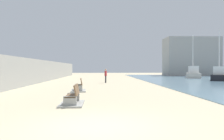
{
  "coord_description": "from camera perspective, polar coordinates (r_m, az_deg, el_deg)",
  "views": [
    {
      "loc": [
        0.22,
        -7.0,
        1.78
      ],
      "look_at": [
        1.13,
        14.34,
        1.59
      ],
      "focal_mm": 37.12,
      "sensor_mm": 36.0,
      "label": 1
    }
  ],
  "objects": [
    {
      "name": "ground_plane",
      "position": [
        25.07,
        -2.94,
        -3.57
      ],
      "size": [
        120.0,
        120.0,
        0.0
      ],
      "primitive_type": "plane",
      "color": "#C6B793"
    },
    {
      "name": "seawall",
      "position": [
        26.17,
        -19.59,
        -0.4
      ],
      "size": [
        0.8,
        64.0,
        2.76
      ],
      "primitive_type": "cube",
      "color": "#9E9E99",
      "rests_on": "ground"
    },
    {
      "name": "bench_near",
      "position": [
        11.46,
        -9.71,
        -7.25
      ],
      "size": [
        1.13,
        2.12,
        0.98
      ],
      "color": "#9E9E99",
      "rests_on": "ground"
    },
    {
      "name": "bench_far",
      "position": [
        17.99,
        -8.19,
        -4.43
      ],
      "size": [
        1.27,
        2.19,
        0.98
      ],
      "color": "#9E9E99",
      "rests_on": "ground"
    },
    {
      "name": "person_walking",
      "position": [
        27.64,
        -1.57,
        -1.16
      ],
      "size": [
        0.28,
        0.5,
        1.68
      ],
      "color": "#333338",
      "rests_on": "ground"
    },
    {
      "name": "boat_far_right",
      "position": [
        43.51,
        19.35,
        -0.8
      ],
      "size": [
        4.06,
        6.63,
        7.66
      ],
      "color": "beige",
      "rests_on": "water_bay"
    },
    {
      "name": "boat_distant",
      "position": [
        35.88,
        24.87,
        -1.16
      ],
      "size": [
        4.35,
        5.76,
        7.35
      ],
      "color": "black",
      "rests_on": "water_bay"
    },
    {
      "name": "harbor_building",
      "position": [
        56.94,
        18.86,
        3.09
      ],
      "size": [
        12.0,
        6.0,
        8.76
      ],
      "primitive_type": "cube",
      "color": "#9E9E99",
      "rests_on": "ground"
    }
  ]
}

